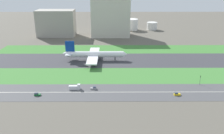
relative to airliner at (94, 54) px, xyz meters
name	(u,v)px	position (x,y,z in m)	size (l,w,h in m)	color
ground_plane	(123,60)	(28.98, 0.00, -6.23)	(800.00, 800.00, 0.00)	#5B564C
runway	(123,60)	(28.98, 0.00, -6.18)	(280.00, 46.00, 0.10)	#38383D
grass_median_north	(121,49)	(28.98, 41.00, -6.18)	(280.00, 36.00, 0.10)	#3D7A33
grass_median_south	(125,75)	(28.98, -41.00, -6.18)	(280.00, 36.00, 0.10)	#427F38
highway	(127,92)	(28.98, -73.00, -6.18)	(280.00, 28.00, 0.10)	#4C4C4F
highway_centerline	(127,92)	(28.98, -73.00, -6.13)	(266.00, 0.50, 0.01)	silver
airliner	(94,54)	(0.00, 0.00, 0.00)	(65.00, 56.00, 19.70)	white
car_0	(94,88)	(4.47, -68.00, -5.31)	(4.40, 1.80, 2.00)	#99999E
car_2	(177,94)	(63.12, -78.00, -5.31)	(4.40, 1.80, 2.00)	yellow
car_1	(37,94)	(-34.25, -78.00, -5.31)	(4.40, 1.80, 2.00)	#19662D
truck_0	(75,87)	(-9.36, -68.00, -4.56)	(8.40, 2.50, 4.00)	silver
traffic_light	(200,79)	(85.41, -60.01, -1.94)	(0.36, 0.50, 7.20)	#4C4C51
terminal_building	(56,23)	(-61.02, 114.00, 12.19)	(52.84, 28.60, 36.85)	#9E998E
hangar_building	(111,17)	(16.86, 114.00, 21.08)	(53.84, 33.46, 54.62)	beige
fuel_tank_west	(131,24)	(49.99, 159.00, 2.48)	(22.44, 22.44, 17.43)	silver
fuel_tank_centre	(152,26)	(84.45, 159.00, -0.14)	(16.49, 16.49, 12.18)	silver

